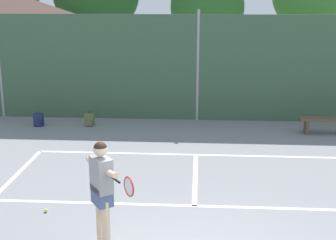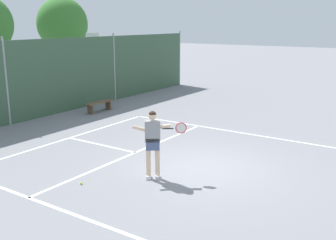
{
  "view_description": "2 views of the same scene",
  "coord_description": "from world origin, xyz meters",
  "px_view_note": "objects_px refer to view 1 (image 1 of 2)",
  "views": [
    {
      "loc": [
        0.05,
        -6.06,
        4.06
      ],
      "look_at": [
        -0.68,
        4.91,
        1.08
      ],
      "focal_mm": 50.65,
      "sensor_mm": 36.0,
      "label": 1
    },
    {
      "loc": [
        -9.57,
        -5.21,
        4.08
      ],
      "look_at": [
        0.92,
        1.82,
        0.98
      ],
      "focal_mm": 42.74,
      "sensor_mm": 36.0,
      "label": 2
    }
  ],
  "objects_px": {
    "backpack_navy": "(38,120)",
    "backpack_olive": "(89,120)",
    "tennis_ball": "(46,211)",
    "courtside_bench": "(327,122)",
    "tennis_player": "(102,187)"
  },
  "relations": [
    {
      "from": "tennis_ball",
      "to": "tennis_player",
      "type": "bearing_deg",
      "value": -43.12
    },
    {
      "from": "backpack_navy",
      "to": "tennis_ball",
      "type": "bearing_deg",
      "value": -70.22
    },
    {
      "from": "tennis_ball",
      "to": "backpack_navy",
      "type": "relative_size",
      "value": 0.14
    },
    {
      "from": "tennis_player",
      "to": "backpack_olive",
      "type": "bearing_deg",
      "value": 104.72
    },
    {
      "from": "tennis_ball",
      "to": "courtside_bench",
      "type": "relative_size",
      "value": 0.04
    },
    {
      "from": "tennis_ball",
      "to": "backpack_olive",
      "type": "height_order",
      "value": "backpack_olive"
    },
    {
      "from": "tennis_player",
      "to": "backpack_navy",
      "type": "xyz_separation_m",
      "value": [
        -3.51,
        7.18,
        -0.92
      ]
    },
    {
      "from": "tennis_ball",
      "to": "courtside_bench",
      "type": "distance_m",
      "value": 8.72
    },
    {
      "from": "tennis_player",
      "to": "backpack_olive",
      "type": "distance_m",
      "value": 7.61
    },
    {
      "from": "tennis_ball",
      "to": "backpack_navy",
      "type": "height_order",
      "value": "backpack_navy"
    },
    {
      "from": "tennis_player",
      "to": "tennis_ball",
      "type": "relative_size",
      "value": 28.1
    },
    {
      "from": "tennis_ball",
      "to": "courtside_bench",
      "type": "height_order",
      "value": "courtside_bench"
    },
    {
      "from": "courtside_bench",
      "to": "backpack_olive",
      "type": "bearing_deg",
      "value": 176.96
    },
    {
      "from": "backpack_olive",
      "to": "backpack_navy",
      "type": "bearing_deg",
      "value": -175.56
    },
    {
      "from": "backpack_navy",
      "to": "backpack_olive",
      "type": "xyz_separation_m",
      "value": [
        1.59,
        0.12,
        0.0
      ]
    }
  ]
}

